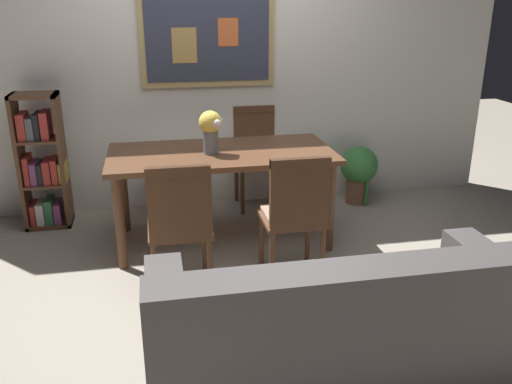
{
  "coord_description": "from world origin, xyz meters",
  "views": [
    {
      "loc": [
        -0.59,
        -3.29,
        1.82
      ],
      "look_at": [
        0.04,
        -0.12,
        0.65
      ],
      "focal_mm": 37.45,
      "sensor_mm": 36.0,
      "label": 1
    }
  ],
  "objects_px": {
    "dining_chair_near_right": "(295,209)",
    "leather_couch": "(344,342)",
    "dining_chair_far_left": "(172,152)",
    "dining_chair_near_left": "(180,219)",
    "dining_table": "(222,163)",
    "dining_chair_far_right": "(256,148)",
    "bookshelf": "(43,165)",
    "potted_ivy": "(359,170)",
    "flower_vase": "(211,128)"
  },
  "relations": [
    {
      "from": "dining_chair_near_right",
      "to": "leather_couch",
      "type": "distance_m",
      "value": 1.14
    },
    {
      "from": "dining_chair_far_left",
      "to": "dining_chair_near_left",
      "type": "xyz_separation_m",
      "value": [
        -0.03,
        -1.58,
        0.0
      ]
    },
    {
      "from": "dining_table",
      "to": "dining_chair_far_right",
      "type": "relative_size",
      "value": 1.86
    },
    {
      "from": "dining_chair_near_right",
      "to": "bookshelf",
      "type": "bearing_deg",
      "value": 142.48
    },
    {
      "from": "dining_table",
      "to": "potted_ivy",
      "type": "relative_size",
      "value": 3.13
    },
    {
      "from": "dining_table",
      "to": "dining_chair_near_left",
      "type": "xyz_separation_m",
      "value": [
        -0.37,
        -0.81,
        -0.11
      ]
    },
    {
      "from": "leather_couch",
      "to": "flower_vase",
      "type": "height_order",
      "value": "flower_vase"
    },
    {
      "from": "dining_chair_far_right",
      "to": "bookshelf",
      "type": "height_order",
      "value": "bookshelf"
    },
    {
      "from": "bookshelf",
      "to": "leather_couch",
      "type": "bearing_deg",
      "value": -55.3
    },
    {
      "from": "dining_chair_far_right",
      "to": "dining_chair_near_left",
      "type": "relative_size",
      "value": 1.0
    },
    {
      "from": "dining_chair_far_left",
      "to": "dining_chair_near_left",
      "type": "relative_size",
      "value": 1.0
    },
    {
      "from": "dining_chair_near_left",
      "to": "leather_couch",
      "type": "height_order",
      "value": "dining_chair_near_left"
    },
    {
      "from": "dining_chair_near_left",
      "to": "leather_couch",
      "type": "xyz_separation_m",
      "value": [
        0.68,
        -1.09,
        -0.23
      ]
    },
    {
      "from": "dining_chair_near_left",
      "to": "leather_couch",
      "type": "bearing_deg",
      "value": -57.9
    },
    {
      "from": "leather_couch",
      "to": "flower_vase",
      "type": "bearing_deg",
      "value": 101.95
    },
    {
      "from": "leather_couch",
      "to": "potted_ivy",
      "type": "bearing_deg",
      "value": 67.11
    },
    {
      "from": "dining_chair_far_right",
      "to": "leather_couch",
      "type": "bearing_deg",
      "value": -92.23
    },
    {
      "from": "dining_table",
      "to": "dining_chair_far_left",
      "type": "xyz_separation_m",
      "value": [
        -0.34,
        0.78,
        -0.11
      ]
    },
    {
      "from": "dining_table",
      "to": "dining_chair_far_right",
      "type": "distance_m",
      "value": 0.87
    },
    {
      "from": "dining_table",
      "to": "leather_couch",
      "type": "bearing_deg",
      "value": -80.67
    },
    {
      "from": "dining_chair_far_left",
      "to": "dining_chair_far_right",
      "type": "bearing_deg",
      "value": -1.69
    },
    {
      "from": "dining_chair_far_right",
      "to": "flower_vase",
      "type": "bearing_deg",
      "value": -121.78
    },
    {
      "from": "dining_chair_far_right",
      "to": "bookshelf",
      "type": "relative_size",
      "value": 0.81
    },
    {
      "from": "dining_table",
      "to": "dining_chair_far_left",
      "type": "relative_size",
      "value": 1.86
    },
    {
      "from": "dining_table",
      "to": "bookshelf",
      "type": "bearing_deg",
      "value": 157.29
    },
    {
      "from": "dining_chair_far_right",
      "to": "flower_vase",
      "type": "xyz_separation_m",
      "value": [
        -0.5,
        -0.8,
        0.39
      ]
    },
    {
      "from": "dining_chair_near_right",
      "to": "potted_ivy",
      "type": "xyz_separation_m",
      "value": [
        0.99,
        1.37,
        -0.22
      ]
    },
    {
      "from": "potted_ivy",
      "to": "flower_vase",
      "type": "bearing_deg",
      "value": -156.24
    },
    {
      "from": "dining_chair_far_left",
      "to": "dining_chair_far_right",
      "type": "xyz_separation_m",
      "value": [
        0.76,
        -0.02,
        0.0
      ]
    },
    {
      "from": "dining_chair_near_left",
      "to": "flower_vase",
      "type": "height_order",
      "value": "flower_vase"
    },
    {
      "from": "dining_chair_near_left",
      "to": "flower_vase",
      "type": "distance_m",
      "value": 0.91
    },
    {
      "from": "dining_chair_near_left",
      "to": "dining_chair_near_right",
      "type": "bearing_deg",
      "value": 2.2
    },
    {
      "from": "dining_chair_far_left",
      "to": "leather_couch",
      "type": "bearing_deg",
      "value": -76.24
    },
    {
      "from": "leather_couch",
      "to": "dining_chair_far_left",
      "type": "bearing_deg",
      "value": 103.76
    },
    {
      "from": "dining_chair_near_left",
      "to": "dining_chair_far_left",
      "type": "bearing_deg",
      "value": 88.94
    },
    {
      "from": "bookshelf",
      "to": "potted_ivy",
      "type": "distance_m",
      "value": 2.78
    },
    {
      "from": "potted_ivy",
      "to": "dining_chair_near_left",
      "type": "bearing_deg",
      "value": -141.16
    },
    {
      "from": "flower_vase",
      "to": "dining_chair_near_right",
      "type": "bearing_deg",
      "value": -58.32
    },
    {
      "from": "dining_chair_near_left",
      "to": "bookshelf",
      "type": "height_order",
      "value": "bookshelf"
    },
    {
      "from": "dining_chair_far_right",
      "to": "dining_chair_near_right",
      "type": "xyz_separation_m",
      "value": [
        -0.04,
        -1.53,
        0.0
      ]
    },
    {
      "from": "dining_table",
      "to": "bookshelf",
      "type": "height_order",
      "value": "bookshelf"
    },
    {
      "from": "dining_chair_far_left",
      "to": "potted_ivy",
      "type": "relative_size",
      "value": 1.68
    },
    {
      "from": "bookshelf",
      "to": "flower_vase",
      "type": "height_order",
      "value": "bookshelf"
    },
    {
      "from": "dining_chair_near_right",
      "to": "leather_couch",
      "type": "relative_size",
      "value": 0.51
    },
    {
      "from": "dining_chair_far_left",
      "to": "dining_chair_near_left",
      "type": "bearing_deg",
      "value": -91.06
    },
    {
      "from": "flower_vase",
      "to": "bookshelf",
      "type": "bearing_deg",
      "value": 154.44
    },
    {
      "from": "bookshelf",
      "to": "potted_ivy",
      "type": "xyz_separation_m",
      "value": [
        2.77,
        -0.0,
        -0.21
      ]
    },
    {
      "from": "dining_table",
      "to": "dining_chair_near_right",
      "type": "distance_m",
      "value": 0.87
    },
    {
      "from": "dining_chair_near_left",
      "to": "bookshelf",
      "type": "xyz_separation_m",
      "value": [
        -1.04,
        1.4,
        -0.01
      ]
    },
    {
      "from": "leather_couch",
      "to": "bookshelf",
      "type": "bearing_deg",
      "value": 124.7
    }
  ]
}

